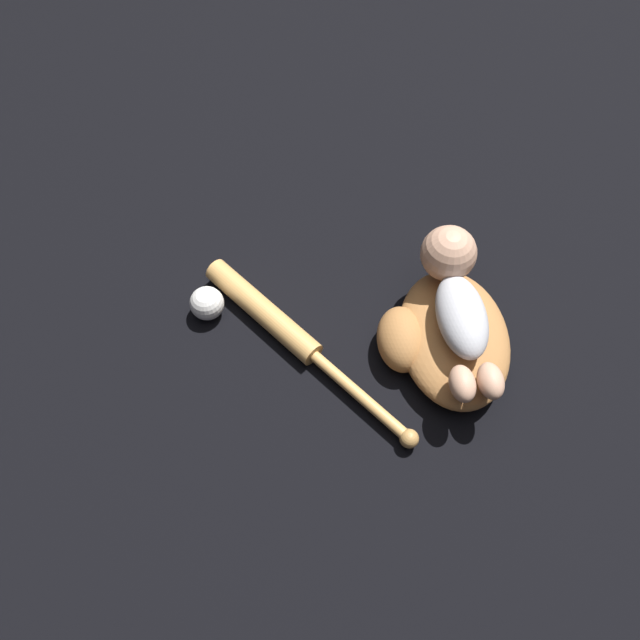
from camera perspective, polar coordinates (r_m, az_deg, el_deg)
ground_plane at (r=1.30m, az=9.46°, el=-0.46°), size 6.00×6.00×0.00m
baseball_glove at (r=1.24m, az=11.34°, el=-1.60°), size 0.36×0.31×0.09m
baby_figure at (r=1.19m, az=12.41°, el=2.42°), size 0.35×0.20×0.11m
baseball_bat at (r=1.25m, az=-3.53°, el=-0.66°), size 0.31×0.50×0.05m
baseball at (r=1.29m, az=-10.30°, el=1.51°), size 0.07×0.07×0.07m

